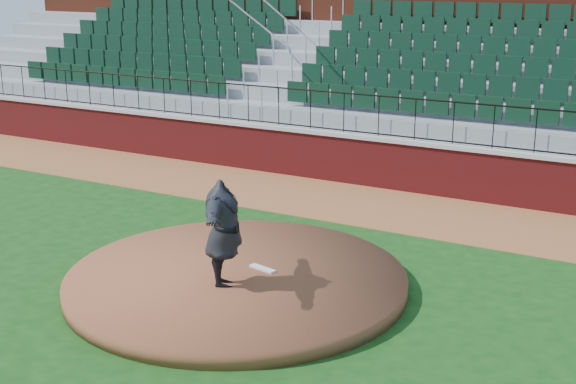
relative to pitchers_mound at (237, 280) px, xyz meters
The scene contains 10 objects.
ground 0.23m from the pitchers_mound, 61.76° to the left, with size 90.00×90.00×0.00m, color #134012.
warning_track 5.57m from the pitchers_mound, 89.07° to the left, with size 34.00×3.20×0.01m, color brown.
field_wall 7.18m from the pitchers_mound, 89.28° to the left, with size 34.00×0.35×1.20m, color maroon.
wall_cap 7.26m from the pitchers_mound, 89.28° to the left, with size 34.00×0.45×0.10m, color #B7B7B7.
wall_railing 7.36m from the pitchers_mound, 89.28° to the left, with size 34.00×0.05×1.00m, color black, non-canonical shape.
seating_stands 10.13m from the pitchers_mound, 89.48° to the left, with size 34.00×5.10×4.60m, color gray, non-canonical shape.
concourse_wall 12.96m from the pitchers_mound, 89.59° to the left, with size 34.00×0.50×5.50m, color maroon.
pitchers_mound is the anchor object (origin of this frame).
pitching_rubber 0.50m from the pitchers_mound, 51.06° to the left, with size 0.52×0.13×0.03m, color white.
pitcher 1.16m from the pitchers_mound, 79.52° to the right, with size 2.23×0.61×1.82m, color black.
Camera 1 is at (6.66, -10.55, 5.28)m, focal length 48.05 mm.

